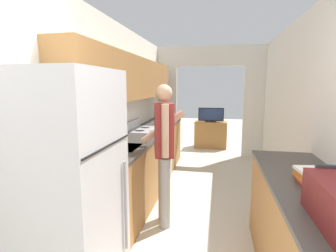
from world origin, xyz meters
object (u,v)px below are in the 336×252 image
(tv_cabinet, at_px, (211,135))
(refrigerator, at_px, (60,197))
(range_oven, at_px, (150,156))
(book_stack, at_px, (315,177))
(person, at_px, (164,151))
(television, at_px, (211,115))

(tv_cabinet, bearing_deg, refrigerator, -99.27)
(range_oven, distance_m, book_stack, 2.84)
(book_stack, distance_m, tv_cabinet, 4.97)
(refrigerator, relative_size, person, 1.06)
(person, xyz_separation_m, book_stack, (1.30, -0.86, 0.08))
(refrigerator, height_order, television, refrigerator)
(person, height_order, television, person)
(refrigerator, height_order, person, refrigerator)
(television, bearing_deg, refrigerator, -99.35)
(tv_cabinet, xyz_separation_m, television, (0.00, -0.04, 0.52))
(refrigerator, bearing_deg, tv_cabinet, 80.73)
(range_oven, relative_size, television, 1.62)
(book_stack, xyz_separation_m, tv_cabinet, (-0.89, 4.85, -0.62))
(range_oven, height_order, book_stack, range_oven)
(range_oven, xyz_separation_m, tv_cabinet, (0.93, 2.72, -0.11))
(range_oven, relative_size, person, 0.64)
(book_stack, bearing_deg, refrigerator, -165.01)
(refrigerator, distance_m, tv_cabinet, 5.41)
(book_stack, height_order, television, television)
(refrigerator, xyz_separation_m, tv_cabinet, (0.87, 5.32, -0.52))
(television, bearing_deg, range_oven, -109.10)
(person, height_order, tv_cabinet, person)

